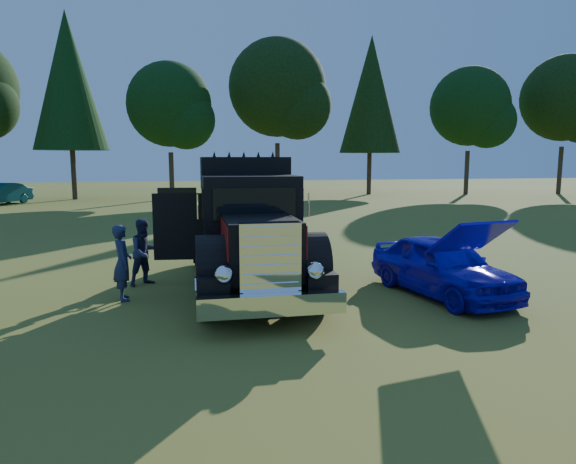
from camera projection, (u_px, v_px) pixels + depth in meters
The scene contains 7 objects.
ground at pixel (336, 311), 10.06m from camera, with size 120.00×120.00×0.00m, color #385719.
treeline at pixel (255, 93), 37.58m from camera, with size 66.06×19.12×13.84m.
diamond_t_truck at pixel (249, 233), 11.66m from camera, with size 3.38×7.16×3.00m.
hotrod_coupe at pixel (443, 266), 11.14m from camera, with size 2.27×4.27×1.89m.
spectator_near at pixel (122, 263), 10.74m from camera, with size 0.59×0.38×1.61m, color #1E2746.
spectator_far at pixel (145, 252), 12.06m from camera, with size 0.76×0.59×1.57m, color #212C4D.
distant_teal_car at pixel (0, 194), 33.14m from camera, with size 1.48×4.23×1.39m, color #0A333F.
Camera 1 is at (-2.78, -9.38, 2.96)m, focal length 32.00 mm.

